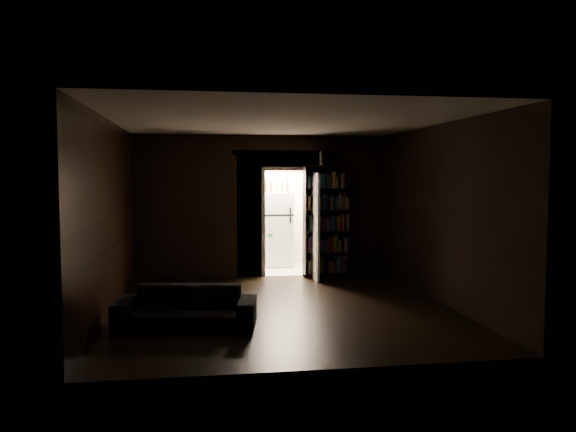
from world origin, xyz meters
TOP-DOWN VIEW (x-y plane):
  - ground at (0.00, 0.00)m, footprint 5.50×5.50m
  - room_walls at (-0.01, 1.07)m, footprint 5.02×5.61m
  - kitchen_alcove at (0.50, 3.87)m, footprint 2.20×1.80m
  - sofa at (-1.40, -0.88)m, footprint 1.92×1.06m
  - bookshelf at (1.25, 2.55)m, footprint 0.95×0.57m
  - refrigerator at (0.42, 4.03)m, footprint 0.88×0.84m
  - door at (0.96, 2.31)m, footprint 0.06×0.85m
  - figurine at (1.13, 2.50)m, footprint 0.10×0.10m
  - bottles at (0.45, 4.02)m, footprint 0.70×0.13m

SIDE VIEW (x-z plane):
  - ground at x=0.00m, z-range 0.00..0.00m
  - sofa at x=-1.40m, z-range 0.00..0.70m
  - refrigerator at x=0.42m, z-range 0.00..1.65m
  - door at x=0.96m, z-range 0.00..2.05m
  - bookshelf at x=1.25m, z-range 0.00..2.20m
  - kitchen_alcove at x=0.50m, z-range -0.09..2.51m
  - room_walls at x=-0.01m, z-range 0.26..3.10m
  - bottles at x=0.45m, z-range 1.65..1.93m
  - figurine at x=1.13m, z-range 2.20..2.48m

